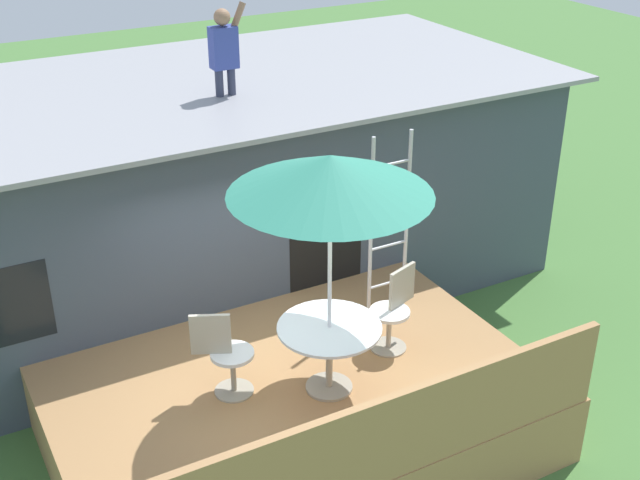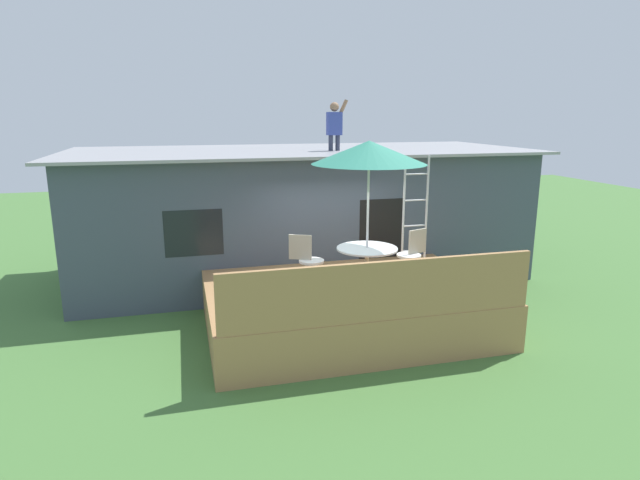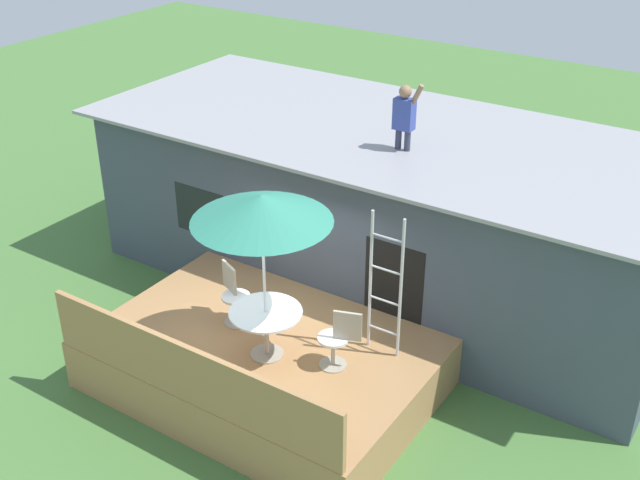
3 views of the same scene
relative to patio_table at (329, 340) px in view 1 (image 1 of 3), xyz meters
name	(u,v)px [view 1 (image 1 of 3)]	position (x,y,z in m)	size (l,w,h in m)	color
ground_plane	(296,440)	(-0.25, 0.29, -1.39)	(40.00, 40.00, 0.00)	#477538
house	(171,196)	(-0.25, 3.88, 0.10)	(10.50, 4.50, 2.96)	#424C5B
deck	(295,411)	(-0.25, 0.29, -0.99)	(4.92, 3.44, 0.80)	#A87A4C
deck_railing	(383,441)	(-0.25, -1.38, -0.14)	(4.82, 0.08, 0.90)	#A87A4C
patio_table	(329,340)	(0.00, 0.00, 0.00)	(1.04, 1.04, 0.74)	#A59E8C
patio_umbrella	(330,175)	(0.00, 0.00, 1.76)	(1.90, 1.90, 2.54)	silver
step_ladder	(389,226)	(1.34, 1.01, 0.51)	(0.52, 0.04, 2.20)	silver
person_figure	(224,46)	(0.37, 3.24, 2.18)	(0.47, 0.20, 1.11)	#33384C
patio_chair_left	(225,354)	(-0.94, 0.44, -0.13)	(0.59, 0.44, 0.92)	#A59E8C
patio_chair_right	(394,310)	(0.99, 0.34, -0.13)	(0.61, 0.44, 0.92)	#A59E8C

